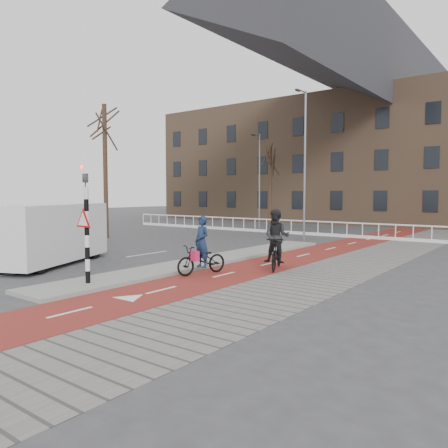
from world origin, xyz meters
The scene contains 15 objects.
ground centered at (0.00, 0.00, 0.00)m, with size 120.00×120.00×0.00m, color #38383A.
bike_lane centered at (1.50, 10.00, 0.01)m, with size 2.50×60.00×0.01m, color maroon.
sidewalk centered at (4.30, 10.00, 0.01)m, with size 3.00×60.00×0.01m, color slate.
curb_island centered at (-0.70, 4.00, 0.06)m, with size 1.80×16.00×0.12m, color gray.
traffic_signal centered at (-0.60, -2.02, 1.99)m, with size 0.80×0.80×3.68m.
bollard centered at (-0.55, 3.08, 0.58)m, with size 0.12×0.12×0.92m, color #F3B10D.
cyclist_near centered at (0.85, 1.59, 0.69)m, with size 1.19×2.06×2.02m.
cyclist_far centered at (2.45, 3.95, 0.92)m, with size 1.33×2.16×2.21m.
van centered at (-5.40, -0.43, 1.25)m, with size 4.34×5.96×2.38m.
railing centered at (-5.00, 17.00, 0.31)m, with size 28.00×0.10×0.99m.
townhouse_row centered at (-3.00, 32.00, 7.81)m, with size 46.00×10.00×15.90m.
tree_left centered at (-11.97, 7.50, 4.17)m, with size 0.28×0.28×8.33m, color #2F1E15.
tree_mid centered at (-8.77, 22.05, 3.36)m, with size 0.27×0.27×6.73m, color #2F1E15.
streetlight_near centered at (-1.31, 13.61, 4.38)m, with size 0.12×0.12×8.77m, color slate.
streetlight_left centered at (-8.65, 20.17, 3.78)m, with size 0.12×0.12×7.56m, color slate.
Camera 1 is at (10.50, -9.86, 2.80)m, focal length 35.00 mm.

